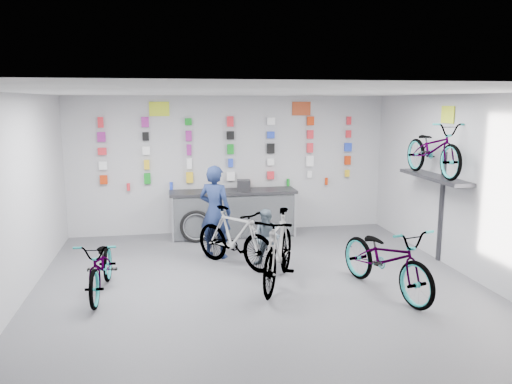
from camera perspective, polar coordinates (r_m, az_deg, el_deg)
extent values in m
plane|color=#4C4C51|center=(7.57, 1.08, -12.01)|extent=(8.00, 8.00, 0.00)
plane|color=white|center=(7.01, 1.16, 11.32)|extent=(8.00, 8.00, 0.00)
plane|color=silver|center=(11.04, -2.97, 3.14)|extent=(7.00, 0.00, 7.00)
plane|color=silver|center=(3.47, 14.60, -13.41)|extent=(7.00, 0.00, 7.00)
plane|color=silver|center=(7.32, -26.86, -1.66)|extent=(0.00, 8.00, 8.00)
plane|color=silver|center=(8.54, 24.82, 0.08)|extent=(0.00, 8.00, 8.00)
cube|color=black|center=(10.79, -2.61, -2.70)|extent=(2.60, 0.60, 0.90)
cube|color=silver|center=(10.49, -2.40, -2.90)|extent=(2.60, 0.02, 0.90)
cube|color=silver|center=(10.40, -9.52, -3.16)|extent=(0.04, 0.04, 0.96)
cube|color=silver|center=(10.74, 4.50, -2.61)|extent=(0.04, 0.04, 0.96)
cube|color=black|center=(10.68, -2.64, 0.02)|extent=(2.70, 0.66, 0.06)
cube|color=red|center=(11.00, -17.01, 1.36)|extent=(0.15, 0.06, 0.19)
cube|color=#108C1E|center=(10.93, -12.32, 1.51)|extent=(0.14, 0.06, 0.23)
cube|color=yellow|center=(10.93, -7.60, 1.66)|extent=(0.15, 0.06, 0.23)
cube|color=white|center=(11.01, -2.91, 1.80)|extent=(0.18, 0.06, 0.19)
cube|color=red|center=(11.16, 1.68, 1.93)|extent=(0.15, 0.06, 0.17)
cube|color=white|center=(11.37, 6.12, 2.03)|extent=(0.10, 0.06, 0.15)
cube|color=yellow|center=(11.66, 10.38, 2.12)|extent=(0.10, 0.06, 0.15)
cube|color=white|center=(10.96, -17.09, 2.91)|extent=(0.17, 0.06, 0.16)
cube|color=yellow|center=(10.89, -12.38, 3.08)|extent=(0.11, 0.06, 0.20)
cube|color=white|center=(10.89, -7.63, 3.23)|extent=(0.11, 0.06, 0.23)
cube|color=blue|center=(10.97, -2.93, 3.35)|extent=(0.10, 0.06, 0.18)
cube|color=white|center=(11.12, 1.69, 3.46)|extent=(0.15, 0.06, 0.14)
cube|color=white|center=(11.33, 6.15, 3.53)|extent=(0.17, 0.06, 0.23)
cube|color=red|center=(11.62, 10.42, 3.59)|extent=(0.14, 0.06, 0.20)
cube|color=red|center=(10.93, -17.17, 4.46)|extent=(0.17, 0.06, 0.15)
cube|color=white|center=(10.85, -12.44, 4.65)|extent=(0.15, 0.06, 0.18)
cube|color=#982283|center=(10.86, -7.67, 4.80)|extent=(0.10, 0.06, 0.24)
cube|color=#108C1E|center=(10.93, -2.94, 4.91)|extent=(0.14, 0.06, 0.21)
cube|color=black|center=(11.08, 1.70, 4.99)|extent=(0.17, 0.06, 0.22)
cube|color=red|center=(11.30, 6.18, 5.04)|extent=(0.13, 0.06, 0.21)
cube|color=blue|center=(11.59, 10.47, 5.06)|extent=(0.16, 0.06, 0.19)
cube|color=#982283|center=(10.90, -17.25, 6.03)|extent=(0.16, 0.06, 0.20)
cube|color=black|center=(10.83, -12.50, 6.22)|extent=(0.13, 0.06, 0.18)
cube|color=#982283|center=(10.83, -7.71, 6.38)|extent=(0.13, 0.06, 0.22)
cube|color=black|center=(10.91, -2.95, 6.48)|extent=(0.16, 0.06, 0.18)
cube|color=blue|center=(11.06, 1.71, 6.54)|extent=(0.16, 0.06, 0.15)
cube|color=red|center=(11.28, 6.21, 6.56)|extent=(0.14, 0.06, 0.19)
cube|color=red|center=(11.57, 10.52, 6.54)|extent=(0.11, 0.06, 0.16)
cube|color=red|center=(10.89, -17.34, 7.61)|extent=(0.11, 0.06, 0.22)
cube|color=#982283|center=(10.81, -12.56, 7.81)|extent=(0.15, 0.06, 0.21)
cube|color=#108C1E|center=(10.82, -7.75, 7.96)|extent=(0.14, 0.06, 0.15)
cube|color=red|center=(10.89, -2.97, 8.06)|extent=(0.14, 0.06, 0.22)
cube|color=white|center=(11.04, 1.71, 8.10)|extent=(0.18, 0.06, 0.16)
cube|color=red|center=(11.26, 6.24, 8.08)|extent=(0.15, 0.06, 0.20)
cube|color=red|center=(11.55, 10.57, 8.02)|extent=(0.10, 0.06, 0.18)
cylinder|color=red|center=(10.96, -14.38, 0.55)|extent=(0.07, 0.07, 0.16)
cylinder|color=blue|center=(10.93, -9.67, 0.70)|extent=(0.07, 0.07, 0.16)
cylinder|color=red|center=(11.07, -0.84, 0.97)|extent=(0.07, 0.07, 0.16)
cylinder|color=#108C1E|center=(11.25, 3.69, 1.10)|extent=(0.07, 0.07, 0.16)
cylinder|color=red|center=(11.50, 8.05, 1.22)|extent=(0.07, 0.07, 0.16)
cube|color=#333338|center=(9.42, 19.69, 1.61)|extent=(0.38, 1.90, 0.06)
cube|color=#333338|center=(9.60, 20.43, -1.61)|extent=(0.04, 0.10, 2.00)
cube|color=#D6EC2A|center=(10.85, -11.00, 9.30)|extent=(0.42, 0.02, 0.30)
cube|color=#BF4824|center=(11.25, 5.21, 9.47)|extent=(0.42, 0.02, 0.30)
cube|color=#D6EC2A|center=(9.42, 21.06, 8.26)|extent=(0.02, 0.40, 0.30)
imported|color=gray|center=(7.92, -17.22, -8.07)|extent=(0.67, 1.71, 0.88)
imported|color=gray|center=(7.90, 2.60, -6.53)|extent=(1.33, 2.01, 1.18)
imported|color=gray|center=(7.85, 14.69, -7.34)|extent=(1.21, 2.17, 1.08)
imported|color=gray|center=(8.78, -2.46, -5.19)|extent=(1.52, 1.67, 1.06)
imported|color=gray|center=(9.34, 19.61, 4.66)|extent=(0.63, 1.80, 0.95)
imported|color=#152145|center=(9.26, -4.69, -2.25)|extent=(0.76, 0.69, 1.73)
imported|color=slate|center=(8.77, 1.24, -5.32)|extent=(0.63, 0.61, 1.03)
torus|color=black|center=(10.37, -6.85, -3.95)|extent=(0.68, 0.21, 0.68)
torus|color=silver|center=(10.37, -6.85, -3.95)|extent=(0.55, 0.14, 0.55)
cube|color=black|center=(10.69, -1.43, 0.80)|extent=(0.31, 0.33, 0.22)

